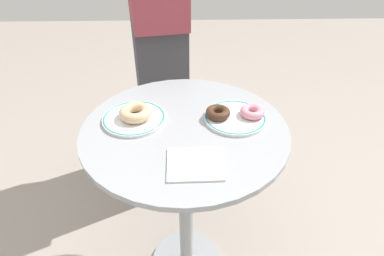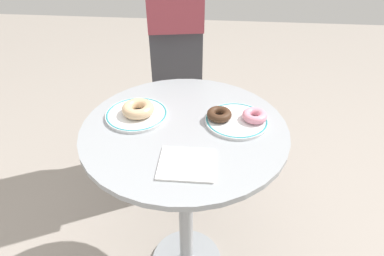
{
  "view_description": "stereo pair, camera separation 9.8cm",
  "coord_description": "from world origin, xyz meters",
  "px_view_note": "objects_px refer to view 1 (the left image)",
  "views": [
    {
      "loc": [
        0.0,
        -0.82,
        1.33
      ],
      "look_at": [
        0.03,
        -0.02,
        0.76
      ],
      "focal_mm": 30.14,
      "sensor_mm": 36.0,
      "label": 1
    },
    {
      "loc": [
        0.1,
        -0.81,
        1.33
      ],
      "look_at": [
        0.03,
        -0.02,
        0.76
      ],
      "focal_mm": 30.14,
      "sensor_mm": 36.0,
      "label": 2
    }
  ],
  "objects_px": {
    "donut_glazed": "(134,112)",
    "paper_napkin": "(194,164)",
    "donut_pink_frosted": "(251,112)",
    "donut_chocolate": "(217,113)",
    "person_figure": "(156,34)",
    "cafe_table": "(184,177)",
    "plate_right": "(234,117)",
    "plate_left": "(133,118)"
  },
  "relations": [
    {
      "from": "plate_left",
      "to": "plate_right",
      "type": "height_order",
      "value": "same"
    },
    {
      "from": "plate_left",
      "to": "person_figure",
      "type": "bearing_deg",
      "value": 85.82
    },
    {
      "from": "donut_pink_frosted",
      "to": "person_figure",
      "type": "bearing_deg",
      "value": 119.6
    },
    {
      "from": "paper_napkin",
      "to": "person_figure",
      "type": "relative_size",
      "value": 0.09
    },
    {
      "from": "cafe_table",
      "to": "donut_glazed",
      "type": "height_order",
      "value": "donut_glazed"
    },
    {
      "from": "donut_pink_frosted",
      "to": "plate_left",
      "type": "bearing_deg",
      "value": 179.96
    },
    {
      "from": "plate_right",
      "to": "paper_napkin",
      "type": "bearing_deg",
      "value": -122.34
    },
    {
      "from": "donut_chocolate",
      "to": "person_figure",
      "type": "relative_size",
      "value": 0.05
    },
    {
      "from": "donut_pink_frosted",
      "to": "donut_chocolate",
      "type": "relative_size",
      "value": 1.0
    },
    {
      "from": "plate_right",
      "to": "donut_glazed",
      "type": "distance_m",
      "value": 0.32
    },
    {
      "from": "plate_right",
      "to": "plate_left",
      "type": "bearing_deg",
      "value": 179.18
    },
    {
      "from": "plate_left",
      "to": "paper_napkin",
      "type": "xyz_separation_m",
      "value": [
        0.19,
        -0.22,
        -0.0
      ]
    },
    {
      "from": "donut_glazed",
      "to": "paper_napkin",
      "type": "height_order",
      "value": "donut_glazed"
    },
    {
      "from": "paper_napkin",
      "to": "donut_chocolate",
      "type": "bearing_deg",
      "value": 69.62
    },
    {
      "from": "person_figure",
      "to": "plate_left",
      "type": "bearing_deg",
      "value": -94.18
    },
    {
      "from": "paper_napkin",
      "to": "person_figure",
      "type": "xyz_separation_m",
      "value": [
        -0.14,
        0.81,
        0.07
      ]
    },
    {
      "from": "donut_glazed",
      "to": "donut_pink_frosted",
      "type": "height_order",
      "value": "donut_glazed"
    },
    {
      "from": "plate_right",
      "to": "donut_pink_frosted",
      "type": "distance_m",
      "value": 0.06
    },
    {
      "from": "donut_glazed",
      "to": "donut_chocolate",
      "type": "distance_m",
      "value": 0.26
    },
    {
      "from": "plate_left",
      "to": "plate_right",
      "type": "xyz_separation_m",
      "value": [
        0.32,
        -0.0,
        -0.0
      ]
    },
    {
      "from": "cafe_table",
      "to": "donut_glazed",
      "type": "relative_size",
      "value": 7.19
    },
    {
      "from": "donut_glazed",
      "to": "donut_chocolate",
      "type": "bearing_deg",
      "value": -0.39
    },
    {
      "from": "cafe_table",
      "to": "donut_chocolate",
      "type": "bearing_deg",
      "value": 20.95
    },
    {
      "from": "plate_left",
      "to": "paper_napkin",
      "type": "bearing_deg",
      "value": -49.43
    },
    {
      "from": "cafe_table",
      "to": "plate_right",
      "type": "bearing_deg",
      "value": 13.49
    },
    {
      "from": "plate_right",
      "to": "paper_napkin",
      "type": "xyz_separation_m",
      "value": [
        -0.14,
        -0.21,
        -0.0
      ]
    },
    {
      "from": "donut_chocolate",
      "to": "donut_pink_frosted",
      "type": "bearing_deg",
      "value": 1.28
    },
    {
      "from": "donut_chocolate",
      "to": "paper_napkin",
      "type": "height_order",
      "value": "donut_chocolate"
    },
    {
      "from": "cafe_table",
      "to": "donut_chocolate",
      "type": "distance_m",
      "value": 0.27
    },
    {
      "from": "donut_pink_frosted",
      "to": "donut_chocolate",
      "type": "bearing_deg",
      "value": -178.72
    },
    {
      "from": "plate_right",
      "to": "paper_napkin",
      "type": "distance_m",
      "value": 0.25
    },
    {
      "from": "donut_glazed",
      "to": "person_figure",
      "type": "distance_m",
      "value": 0.6
    },
    {
      "from": "plate_right",
      "to": "paper_napkin",
      "type": "height_order",
      "value": "plate_right"
    },
    {
      "from": "cafe_table",
      "to": "donut_glazed",
      "type": "bearing_deg",
      "value": 164.65
    },
    {
      "from": "donut_glazed",
      "to": "cafe_table",
      "type": "bearing_deg",
      "value": -15.35
    },
    {
      "from": "plate_right",
      "to": "person_figure",
      "type": "distance_m",
      "value": 0.66
    },
    {
      "from": "donut_glazed",
      "to": "plate_right",
      "type": "bearing_deg",
      "value": -0.66
    },
    {
      "from": "donut_glazed",
      "to": "donut_pink_frosted",
      "type": "relative_size",
      "value": 1.32
    },
    {
      "from": "donut_glazed",
      "to": "donut_chocolate",
      "type": "xyz_separation_m",
      "value": [
        0.26,
        -0.0,
        -0.0
      ]
    },
    {
      "from": "plate_right",
      "to": "donut_chocolate",
      "type": "height_order",
      "value": "donut_chocolate"
    },
    {
      "from": "cafe_table",
      "to": "plate_right",
      "type": "relative_size",
      "value": 3.75
    },
    {
      "from": "plate_right",
      "to": "cafe_table",
      "type": "bearing_deg",
      "value": -166.51
    }
  ]
}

